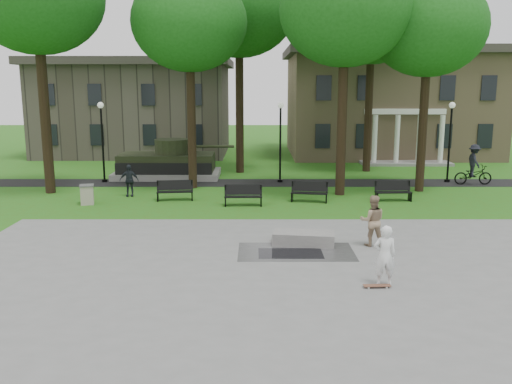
{
  "coord_description": "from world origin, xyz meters",
  "views": [
    {
      "loc": [
        -0.93,
        -19.59,
        5.67
      ],
      "look_at": [
        -0.93,
        2.1,
        1.4
      ],
      "focal_mm": 38.0,
      "sensor_mm": 36.0,
      "label": 1
    }
  ],
  "objects_px": {
    "concrete_block": "(304,238)",
    "skateboarder": "(385,255)",
    "park_bench_0": "(175,190)",
    "cyclist": "(474,168)",
    "trash_bin": "(87,194)",
    "friend_watching": "(372,221)"
  },
  "relations": [
    {
      "from": "trash_bin",
      "to": "skateboarder",
      "type": "bearing_deg",
      "value": -42.56
    },
    {
      "from": "concrete_block",
      "to": "park_bench_0",
      "type": "relative_size",
      "value": 1.2
    },
    {
      "from": "skateboarder",
      "to": "park_bench_0",
      "type": "relative_size",
      "value": 0.97
    },
    {
      "from": "skateboarder",
      "to": "trash_bin",
      "type": "height_order",
      "value": "skateboarder"
    },
    {
      "from": "friend_watching",
      "to": "cyclist",
      "type": "xyz_separation_m",
      "value": [
        8.47,
        12.31,
        0.02
      ]
    },
    {
      "from": "skateboarder",
      "to": "friend_watching",
      "type": "relative_size",
      "value": 0.96
    },
    {
      "from": "friend_watching",
      "to": "trash_bin",
      "type": "distance_m",
      "value": 14.2
    },
    {
      "from": "friend_watching",
      "to": "concrete_block",
      "type": "bearing_deg",
      "value": -0.02
    },
    {
      "from": "cyclist",
      "to": "trash_bin",
      "type": "relative_size",
      "value": 2.45
    },
    {
      "from": "skateboarder",
      "to": "trash_bin",
      "type": "distance_m",
      "value": 16.13
    },
    {
      "from": "concrete_block",
      "to": "skateboarder",
      "type": "xyz_separation_m",
      "value": [
        1.94,
        -4.11,
        0.66
      ]
    },
    {
      "from": "cyclist",
      "to": "park_bench_0",
      "type": "bearing_deg",
      "value": 103.8
    },
    {
      "from": "concrete_block",
      "to": "cyclist",
      "type": "bearing_deg",
      "value": 48.09
    },
    {
      "from": "cyclist",
      "to": "park_bench_0",
      "type": "relative_size",
      "value": 1.28
    },
    {
      "from": "trash_bin",
      "to": "friend_watching",
      "type": "bearing_deg",
      "value": -29.47
    },
    {
      "from": "friend_watching",
      "to": "cyclist",
      "type": "height_order",
      "value": "cyclist"
    },
    {
      "from": "friend_watching",
      "to": "trash_bin",
      "type": "bearing_deg",
      "value": -25.22
    },
    {
      "from": "cyclist",
      "to": "park_bench_0",
      "type": "xyz_separation_m",
      "value": [
        -16.69,
        -4.39,
        -0.43
      ]
    },
    {
      "from": "concrete_block",
      "to": "park_bench_0",
      "type": "bearing_deg",
      "value": 126.84
    },
    {
      "from": "concrete_block",
      "to": "cyclist",
      "type": "height_order",
      "value": "cyclist"
    },
    {
      "from": "trash_bin",
      "to": "cyclist",
      "type": "bearing_deg",
      "value": 14.36
    },
    {
      "from": "park_bench_0",
      "to": "concrete_block",
      "type": "bearing_deg",
      "value": -59.43
    }
  ]
}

